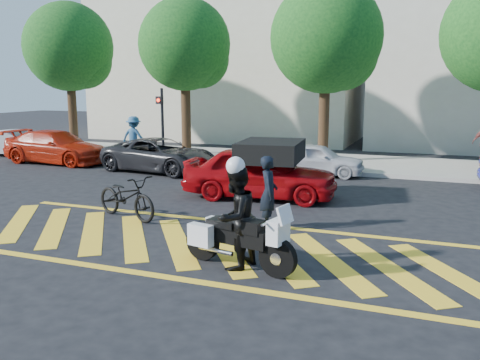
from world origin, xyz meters
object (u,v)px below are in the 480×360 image
(officer_moto, at_px, (236,217))
(parked_left, at_px, (56,147))
(police_motorcycle, at_px, (237,238))
(parked_far_left, at_px, (15,143))
(parked_mid_right, at_px, (316,159))
(officer_bike, at_px, (269,193))
(bicycle, at_px, (126,197))
(parked_mid_left, at_px, (160,155))
(red_convertible, at_px, (260,172))

(officer_moto, relative_size, parked_left, 0.40)
(police_motorcycle, bearing_deg, parked_far_left, 159.33)
(parked_mid_right, bearing_deg, parked_far_left, 87.23)
(officer_bike, bearing_deg, bicycle, 77.66)
(officer_moto, bearing_deg, parked_mid_left, -129.98)
(officer_bike, relative_size, parked_far_left, 0.46)
(red_convertible, relative_size, parked_mid_left, 0.97)
(officer_bike, distance_m, red_convertible, 3.31)
(parked_far_left, distance_m, parked_mid_left, 8.79)
(bicycle, height_order, red_convertible, red_convertible)
(red_convertible, xyz_separation_m, parked_mid_right, (0.69, 4.46, -0.17))
(bicycle, xyz_separation_m, parked_mid_left, (-2.78, 6.50, 0.09))
(police_motorcycle, distance_m, parked_left, 15.05)
(officer_moto, xyz_separation_m, parked_mid_right, (-0.81, 10.21, -0.36))
(parked_far_left, distance_m, parked_left, 3.55)
(police_motorcycle, relative_size, parked_left, 0.49)
(parked_left, height_order, parked_mid_right, parked_left)
(red_convertible, relative_size, parked_mid_right, 1.29)
(parked_mid_right, bearing_deg, red_convertible, 168.46)
(parked_mid_left, bearing_deg, officer_moto, -135.45)
(parked_mid_left, bearing_deg, officer_bike, -126.19)
(parked_far_left, bearing_deg, officer_bike, -120.46)
(parked_left, xyz_separation_m, parked_mid_right, (11.15, 1.08, -0.10))
(officer_bike, distance_m, police_motorcycle, 2.70)
(parked_far_left, relative_size, parked_left, 0.77)
(red_convertible, xyz_separation_m, parked_mid_left, (-5.16, 3.06, -0.12))
(officer_moto, xyz_separation_m, parked_left, (-11.96, 9.13, -0.25))
(police_motorcycle, xyz_separation_m, officer_moto, (-0.02, -0.01, 0.39))
(bicycle, bearing_deg, officer_bike, -65.22)
(officer_moto, distance_m, parked_far_left, 18.42)
(police_motorcycle, bearing_deg, officer_moto, -140.20)
(parked_mid_left, bearing_deg, red_convertible, -113.24)
(officer_bike, height_order, parked_far_left, officer_bike)
(bicycle, relative_size, red_convertible, 0.47)
(officer_moto, xyz_separation_m, parked_far_left, (-15.33, 10.21, -0.34))
(parked_left, distance_m, parked_mid_left, 5.31)
(officer_bike, bearing_deg, parked_mid_right, -13.83)
(bicycle, xyz_separation_m, red_convertible, (2.38, 3.44, 0.22))
(parked_mid_right, bearing_deg, parked_left, 92.76)
(parked_far_left, height_order, parked_mid_right, parked_far_left)
(red_convertible, height_order, parked_far_left, red_convertible)
(bicycle, height_order, parked_far_left, parked_far_left)
(parked_left, bearing_deg, red_convertible, -106.32)
(officer_bike, bearing_deg, officer_moto, 166.85)
(parked_mid_right, bearing_deg, bicycle, 155.98)
(police_motorcycle, relative_size, officer_moto, 1.23)
(police_motorcycle, distance_m, parked_mid_right, 10.23)
(police_motorcycle, bearing_deg, parked_left, 155.64)
(red_convertible, height_order, parked_mid_left, red_convertible)
(bicycle, relative_size, officer_moto, 1.11)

